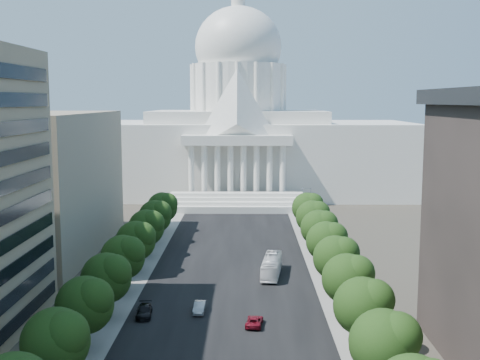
{
  "coord_description": "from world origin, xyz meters",
  "views": [
    {
      "loc": [
        3.04,
        -26.94,
        32.48
      ],
      "look_at": [
        1.78,
        83.05,
        17.95
      ],
      "focal_mm": 45.0,
      "sensor_mm": 36.0,
      "label": 1
    }
  ],
  "objects_px": {
    "car_silver": "(200,307)",
    "car_dark_b": "(144,311)",
    "car_red": "(254,321)",
    "city_bus": "(272,266)"
  },
  "relations": [
    {
      "from": "car_silver",
      "to": "car_dark_b",
      "type": "xyz_separation_m",
      "value": [
        -8.28,
        -1.88,
        0.02
      ]
    },
    {
      "from": "car_red",
      "to": "car_dark_b",
      "type": "distance_m",
      "value": 17.08
    },
    {
      "from": "car_silver",
      "to": "car_red",
      "type": "height_order",
      "value": "car_silver"
    },
    {
      "from": "car_silver",
      "to": "city_bus",
      "type": "distance_m",
      "value": 23.26
    },
    {
      "from": "car_silver",
      "to": "car_dark_b",
      "type": "relative_size",
      "value": 0.86
    },
    {
      "from": "car_dark_b",
      "to": "city_bus",
      "type": "relative_size",
      "value": 0.43
    },
    {
      "from": "car_dark_b",
      "to": "city_bus",
      "type": "distance_m",
      "value": 29.76
    },
    {
      "from": "car_silver",
      "to": "car_dark_b",
      "type": "distance_m",
      "value": 8.49
    },
    {
      "from": "city_bus",
      "to": "car_silver",
      "type": "bearing_deg",
      "value": -113.77
    },
    {
      "from": "car_dark_b",
      "to": "city_bus",
      "type": "height_order",
      "value": "city_bus"
    }
  ]
}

